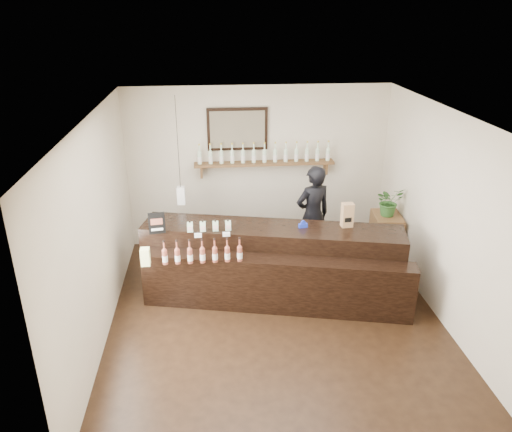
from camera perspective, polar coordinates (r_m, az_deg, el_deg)
name	(u,v)px	position (r m, az deg, el deg)	size (l,w,h in m)	color
ground	(275,317)	(7.10, 2.21, -11.41)	(5.00, 5.00, 0.00)	black
room_shell	(277,203)	(6.29, 2.44, 1.49)	(5.00, 5.00, 5.00)	beige
back_wall_decor	(250,149)	(8.50, -0.67, 7.64)	(2.66, 0.96, 1.69)	brown
counter	(272,266)	(7.31, 1.88, -5.71)	(3.84, 1.83, 1.23)	black
promo_sign	(157,223)	(7.05, -11.27, -0.81)	(0.23, 0.05, 0.32)	black
paper_bag	(347,215)	(7.25, 10.39, 0.11)	(0.17, 0.13, 0.35)	#A47C4F
tape_dispenser	(303,225)	(7.18, 5.40, -1.00)	(0.13, 0.07, 0.11)	#1B31BF
side_cabinet	(385,239)	(8.50, 14.51, -2.61)	(0.50, 0.64, 0.87)	brown
potted_plant	(389,201)	(8.24, 14.97, 1.62)	(0.43, 0.37, 0.48)	#2F5E25
shopkeeper	(313,209)	(8.12, 6.53, 0.76)	(0.69, 0.46, 1.91)	black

